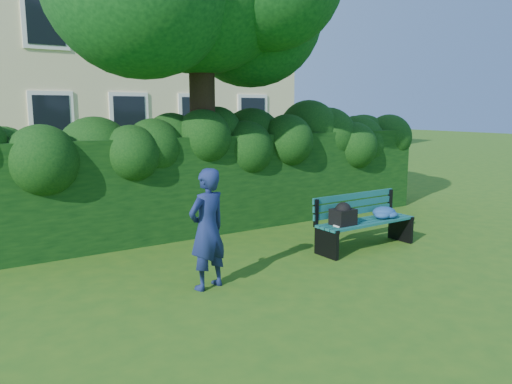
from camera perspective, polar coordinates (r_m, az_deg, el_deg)
ground at (r=7.82m, az=2.43°, el=-7.49°), size 80.00×80.00×0.00m
apartment_building at (r=20.85m, az=-21.90°, el=19.15°), size 16.00×8.08×12.00m
hedge at (r=9.46m, az=-5.33°, el=1.05°), size 10.00×1.00×1.80m
park_bench at (r=8.42m, az=12.31°, el=-2.94°), size 1.83×0.58×0.89m
man_reading at (r=6.37m, az=-5.58°, el=-4.24°), size 0.65×0.51×1.56m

